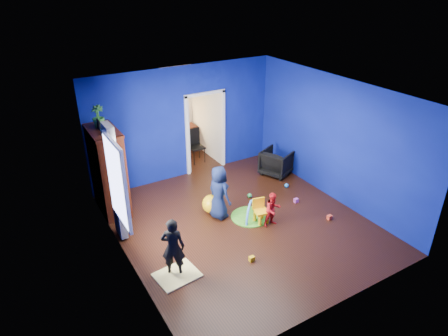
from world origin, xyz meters
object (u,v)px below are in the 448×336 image
armchair (277,162)px  child_navy (219,193)px  vase (106,129)px  folding_chair (196,147)px  hopper_ball (212,204)px  study_desk (182,138)px  child_black (173,247)px  toddler_red (273,209)px  play_mat (250,217)px  kid_chair (261,212)px  crt_tv (110,169)px  tv_armoire (108,171)px

armchair → child_navy: 2.60m
vase → folding_chair: size_ratio=0.25×
child_navy → hopper_ball: child_navy is taller
child_navy → vase: 2.70m
child_navy → study_desk: 3.87m
vase → folding_chair: bearing=29.6°
child_black → toddler_red: bearing=-141.7°
child_black → toddler_red: 2.47m
hopper_ball → play_mat: 0.91m
child_black → hopper_ball: 2.15m
child_navy → toddler_red: size_ratio=1.59×
play_mat → kid_chair: bearing=-72.3°
play_mat → folding_chair: (0.30, 3.17, 0.45)m
vase → study_desk: vase is taller
folding_chair → play_mat: bearing=-95.4°
crt_tv → study_desk: size_ratio=0.80×
study_desk → folding_chair: bearing=-90.0°
tv_armoire → study_desk: 3.67m
child_black → study_desk: 5.54m
child_black → child_navy: 2.00m
crt_tv → child_navy: bearing=-38.3°
child_black → crt_tv: (-0.28, 2.68, 0.44)m
armchair → play_mat: armchair is taller
child_navy → study_desk: (0.88, 3.76, -0.24)m
toddler_red → crt_tv: crt_tv is taller
crt_tv → play_mat: bearing=-37.0°
armchair → tv_armoire: 4.38m
kid_chair → study_desk: size_ratio=0.57×
child_navy → tv_armoire: bearing=40.3°
child_black → armchair: bearing=-120.3°
vase → tv_armoire: size_ratio=0.12×
armchair → child_black: bearing=94.6°
vase → hopper_ball: vase is taller
kid_chair → study_desk: bearing=98.7°
crt_tv → play_mat: (2.48, -1.87, -1.01)m
hopper_ball → vase: bearing=153.4°
armchair → folding_chair: size_ratio=0.82×
child_navy → crt_tv: crt_tv is taller
vase → play_mat: size_ratio=0.27×
hopper_ball → armchair: bearing=17.7°
play_mat → folding_chair: folding_chair is taller
tv_armoire → kid_chair: 3.46m
armchair → child_navy: bearing=88.9°
child_black → hopper_ball: child_black is taller
child_navy → crt_tv: 2.45m
child_black → play_mat: child_black is taller
child_navy → crt_tv: (-1.90, 1.50, 0.40)m
child_navy → toddler_red: bearing=-148.2°
play_mat → armchair: bearing=38.0°
tv_armoire → crt_tv: tv_armoire is taller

